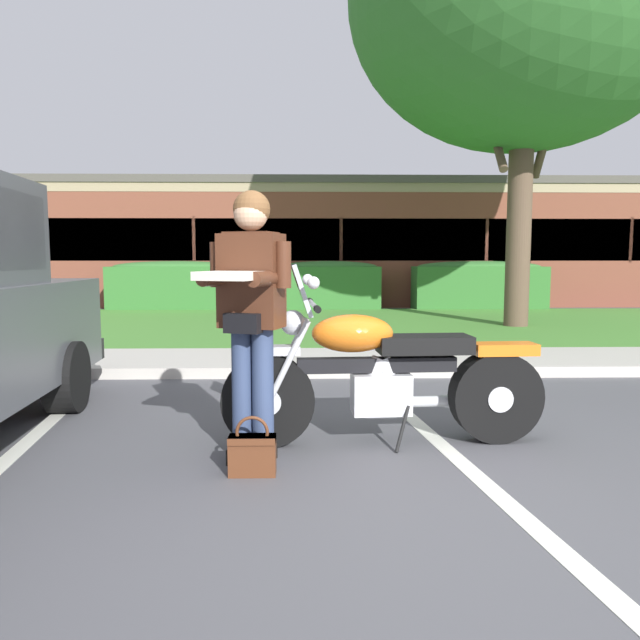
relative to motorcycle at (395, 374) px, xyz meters
name	(u,v)px	position (x,y,z in m)	size (l,w,h in m)	color
ground_plane	(424,501)	(0.01, -1.00, -0.49)	(140.00, 140.00, 0.00)	#4C4C51
curb_strip	(364,371)	(0.01, 2.37, -0.43)	(60.00, 0.20, 0.12)	#B7B2A8
concrete_walk	(357,360)	(0.01, 3.22, -0.45)	(60.00, 1.50, 0.08)	#B7B2A8
grass_lawn	(340,325)	(0.01, 7.28, -0.46)	(60.00, 6.63, 0.06)	#478433
stall_stripe_1	(488,486)	(0.42, -0.80, -0.49)	(0.12, 4.40, 0.01)	silver
motorcycle	(395,374)	(0.00, 0.00, 0.00)	(2.24, 0.82, 1.26)	black
rider_person	(250,304)	(-0.96, -0.37, 0.52)	(0.55, 0.65, 1.70)	black
handbag	(252,451)	(-0.94, -0.60, -0.34)	(0.28, 0.13, 0.36)	#562D19
hedge_left	(177,285)	(-3.86, 10.85, 0.16)	(3.32, 0.90, 1.24)	#336B2D
hedge_center_left	(329,285)	(-0.07, 10.85, 0.16)	(2.55, 0.90, 1.24)	#336B2D
hedge_center_right	(479,284)	(3.72, 10.85, 0.16)	(3.28, 0.90, 1.24)	#336B2D
brick_building	(334,246)	(0.28, 16.08, 1.24)	(22.79, 9.08, 3.46)	brown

